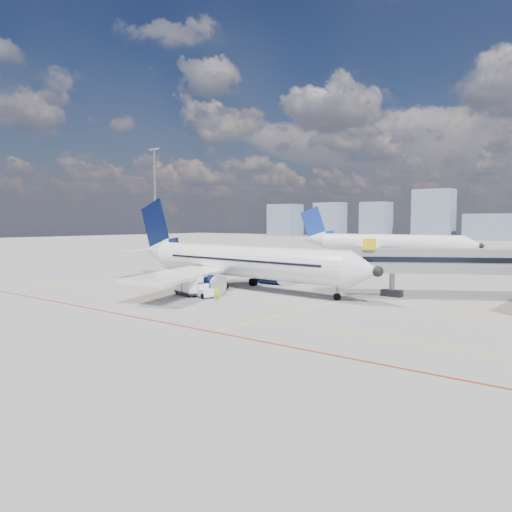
{
  "coord_description": "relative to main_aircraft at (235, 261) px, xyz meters",
  "views": [
    {
      "loc": [
        39.18,
        -38.05,
        8.12
      ],
      "look_at": [
        2.18,
        7.75,
        4.0
      ],
      "focal_mm": 35.0,
      "sensor_mm": 36.0,
      "label": 1
    }
  ],
  "objects": [
    {
      "name": "ground",
      "position": [
        1.03,
        -7.59,
        -3.22
      ],
      "size": [
        420.0,
        420.0,
        0.0
      ],
      "primitive_type": "plane",
      "color": "gray",
      "rests_on": "ground"
    },
    {
      "name": "apron_markings",
      "position": [
        0.45,
        -11.51,
        -3.22
      ],
      "size": [
        90.0,
        35.12,
        0.01
      ],
      "color": "yellow",
      "rests_on": "ground"
    },
    {
      "name": "jet_bridge",
      "position": [
        24.54,
        9.32,
        0.52
      ],
      "size": [
        23.55,
        15.78,
        6.3
      ],
      "color": "gray",
      "rests_on": "ground"
    },
    {
      "name": "floodlight_mast_nw",
      "position": [
        -53.97,
        32.4,
        10.37
      ],
      "size": [
        3.2,
        0.61,
        25.45
      ],
      "color": "gray",
      "rests_on": "ground"
    },
    {
      "name": "main_aircraft",
      "position": [
        0.0,
        0.0,
        0.0
      ],
      "size": [
        39.33,
        34.24,
        11.47
      ],
      "rotation": [
        0.0,
        0.0,
        -0.07
      ],
      "color": "white",
      "rests_on": "ground"
    },
    {
      "name": "second_aircraft",
      "position": [
        -6.93,
        56.55,
        -0.0
      ],
      "size": [
        40.83,
        35.53,
        11.93
      ],
      "rotation": [
        0.0,
        0.0,
        0.09
      ],
      "color": "white",
      "rests_on": "ground"
    },
    {
      "name": "baggage_tug",
      "position": [
        2.64,
        -8.13,
        -2.48
      ],
      "size": [
        2.49,
        1.88,
        1.56
      ],
      "rotation": [
        0.0,
        0.0,
        -0.27
      ],
      "color": "white",
      "rests_on": "ground"
    },
    {
      "name": "cargo_dolly",
      "position": [
        0.48,
        -8.15,
        -2.02
      ],
      "size": [
        4.34,
        2.89,
        2.19
      ],
      "rotation": [
        0.0,
        0.0,
        -0.31
      ],
      "color": "black",
      "rests_on": "ground"
    },
    {
      "name": "belt_loader",
      "position": [
        -6.98,
        -2.07,
        -2.65
      ],
      "size": [
        5.48,
        2.77,
        2.21
      ],
      "rotation": [
        0.0,
        0.0,
        0.31
      ],
      "color": "black",
      "rests_on": "ground"
    },
    {
      "name": "ramp_worker",
      "position": [
        5.85,
        -9.2,
        -2.42
      ],
      "size": [
        0.6,
        0.69,
        1.6
      ],
      "primitive_type": "imported",
      "rotation": [
        0.0,
        0.0,
        1.1
      ],
      "color": "yellow",
      "rests_on": "ground"
    }
  ]
}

